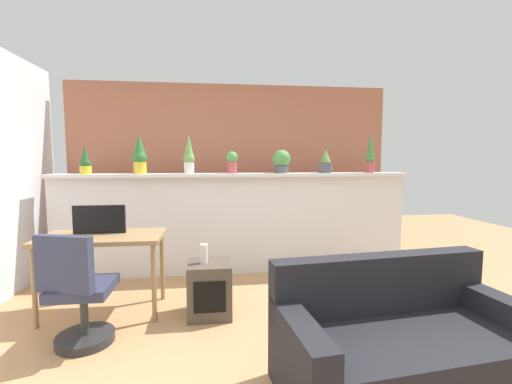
{
  "coord_description": "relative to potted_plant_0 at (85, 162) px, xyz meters",
  "views": [
    {
      "loc": [
        -0.27,
        -2.33,
        1.46
      ],
      "look_at": [
        0.17,
        1.2,
        1.12
      ],
      "focal_mm": 24.05,
      "sensor_mm": 36.0,
      "label": 1
    }
  ],
  "objects": [
    {
      "name": "desk",
      "position": [
        0.46,
        -0.97,
        -0.76
      ],
      "size": [
        1.1,
        0.6,
        0.75
      ],
      "color": "#99754C",
      "rests_on": "ground"
    },
    {
      "name": "side_cube_shelf",
      "position": [
        1.46,
        -1.14,
        -1.18
      ],
      "size": [
        0.4,
        0.41,
        0.5
      ],
      "color": "#4C4238",
      "rests_on": "ground"
    },
    {
      "name": "vase_on_shelf",
      "position": [
        1.4,
        -1.14,
        -0.84
      ],
      "size": [
        0.07,
        0.07,
        0.18
      ],
      "primitive_type": "cylinder",
      "color": "silver",
      "rests_on": "side_cube_shelf"
    },
    {
      "name": "potted_plant_6",
      "position": [
        3.54,
        0.0,
        0.09
      ],
      "size": [
        0.11,
        0.11,
        0.52
      ],
      "color": "#B7474C",
      "rests_on": "plant_shelf"
    },
    {
      "name": "tv_monitor",
      "position": [
        0.42,
        -0.89,
        -0.54
      ],
      "size": [
        0.48,
        0.04,
        0.27
      ],
      "primitive_type": "cube",
      "color": "black",
      "rests_on": "desk"
    },
    {
      "name": "potted_plant_5",
      "position": [
        2.95,
        0.04,
        -0.01
      ],
      "size": [
        0.18,
        0.18,
        0.31
      ],
      "color": "#4C4C51",
      "rests_on": "plant_shelf"
    },
    {
      "name": "potted_plant_1",
      "position": [
        0.62,
        0.04,
        0.08
      ],
      "size": [
        0.17,
        0.17,
        0.48
      ],
      "color": "gold",
      "rests_on": "plant_shelf"
    },
    {
      "name": "ground_plane",
      "position": [
        1.77,
        -1.94,
        -1.43
      ],
      "size": [
        12.0,
        12.0,
        0.0
      ],
      "primitive_type": "plane",
      "color": "tan"
    },
    {
      "name": "couch",
      "position": [
        2.67,
        -2.34,
        -1.14
      ],
      "size": [
        1.63,
        0.92,
        0.8
      ],
      "color": "black",
      "rests_on": "ground"
    },
    {
      "name": "plant_shelf",
      "position": [
        1.77,
        0.02,
        -0.16
      ],
      "size": [
        4.45,
        0.3,
        0.04
      ],
      "primitive_type": "cube",
      "color": "silver",
      "rests_on": "divider_wall"
    },
    {
      "name": "potted_plant_3",
      "position": [
        1.73,
        0.03,
        0.01
      ],
      "size": [
        0.15,
        0.15,
        0.27
      ],
      "color": "#B7474C",
      "rests_on": "plant_shelf"
    },
    {
      "name": "potted_plant_2",
      "position": [
        1.2,
        0.02,
        0.08
      ],
      "size": [
        0.14,
        0.14,
        0.48
      ],
      "color": "silver",
      "rests_on": "plant_shelf"
    },
    {
      "name": "office_chair",
      "position": [
        0.46,
        -1.57,
        -1.04
      ],
      "size": [
        0.5,
        0.5,
        0.91
      ],
      "color": "#262628",
      "rests_on": "ground"
    },
    {
      "name": "brick_wall_behind",
      "position": [
        1.77,
        0.66,
        -0.18
      ],
      "size": [
        4.45,
        0.1,
        2.5
      ],
      "primitive_type": "cube",
      "color": "#AD664C",
      "rests_on": "ground"
    },
    {
      "name": "potted_plant_0",
      "position": [
        0.0,
        0.0,
        0.0
      ],
      "size": [
        0.13,
        0.13,
        0.34
      ],
      "color": "gold",
      "rests_on": "plant_shelf"
    },
    {
      "name": "potted_plant_4",
      "position": [
        2.37,
        0.05,
        0.01
      ],
      "size": [
        0.23,
        0.23,
        0.3
      ],
      "color": "#4C4C51",
      "rests_on": "plant_shelf"
    },
    {
      "name": "divider_wall",
      "position": [
        1.77,
        0.06,
        -0.81
      ],
      "size": [
        4.45,
        0.16,
        1.24
      ],
      "primitive_type": "cube",
      "color": "silver",
      "rests_on": "ground"
    }
  ]
}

